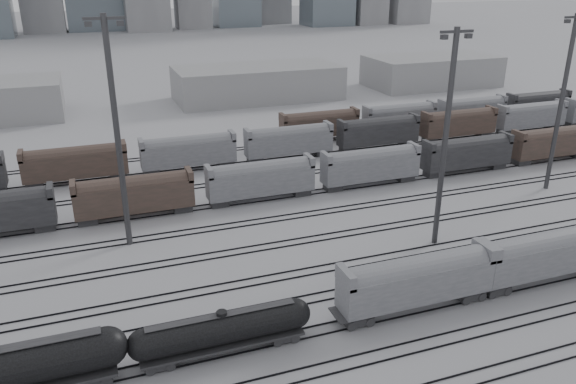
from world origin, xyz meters
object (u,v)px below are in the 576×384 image
object	(u,v)px
tank_car_b	(223,330)
hopper_car_a	(417,278)
hopper_car_b	(546,252)
light_mast_c	(446,136)

from	to	relation	value
tank_car_b	hopper_car_a	size ratio (longest dim) A/B	1.01
hopper_car_a	hopper_car_b	world-z (taller)	hopper_car_a
light_mast_c	hopper_car_a	bearing A→B (deg)	-130.91
hopper_car_b	hopper_car_a	bearing A→B (deg)	-180.00
tank_car_b	hopper_car_a	distance (m)	18.51
tank_car_b	hopper_car_b	world-z (taller)	hopper_car_b
tank_car_b	light_mast_c	xyz separation A→B (m)	(28.35, 11.40, 10.83)
tank_car_b	hopper_car_a	xyz separation A→B (m)	(18.47, -0.00, 1.17)
hopper_car_a	light_mast_c	size ratio (longest dim) A/B	0.62
hopper_car_a	tank_car_b	bearing A→B (deg)	180.00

